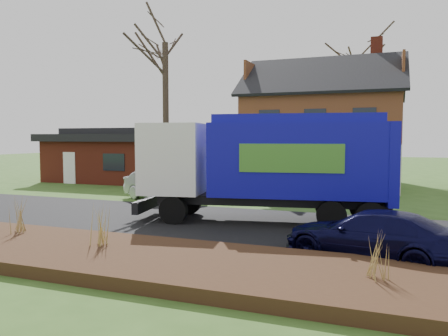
% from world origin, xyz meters
% --- Properties ---
extents(ground, '(120.00, 120.00, 0.00)m').
position_xyz_m(ground, '(0.00, 0.00, 0.00)').
color(ground, '#31531B').
rests_on(ground, ground).
extents(road, '(80.00, 7.00, 0.02)m').
position_xyz_m(road, '(0.00, 0.00, 0.01)').
color(road, black).
rests_on(road, ground).
extents(mulch_verge, '(80.00, 3.50, 0.30)m').
position_xyz_m(mulch_verge, '(0.00, -5.30, 0.15)').
color(mulch_verge, black).
rests_on(mulch_verge, ground).
extents(main_house, '(12.95, 8.95, 9.26)m').
position_xyz_m(main_house, '(1.49, 13.91, 4.03)').
color(main_house, beige).
rests_on(main_house, ground).
extents(ranch_house, '(9.80, 8.20, 3.70)m').
position_xyz_m(ranch_house, '(-12.00, 13.00, 1.81)').
color(ranch_house, maroon).
rests_on(ranch_house, ground).
extents(garbage_truck, '(9.29, 3.91, 3.86)m').
position_xyz_m(garbage_truck, '(1.84, 1.02, 2.23)').
color(garbage_truck, black).
rests_on(garbage_truck, ground).
extents(silver_sedan, '(4.82, 3.33, 1.51)m').
position_xyz_m(silver_sedan, '(-4.35, 4.40, 0.75)').
color(silver_sedan, '#A2A5AA').
rests_on(silver_sedan, ground).
extents(navy_wagon, '(4.61, 2.72, 1.25)m').
position_xyz_m(navy_wagon, '(5.45, -2.81, 0.63)').
color(navy_wagon, black).
rests_on(navy_wagon, ground).
extents(tree_front_west, '(4.11, 4.11, 12.23)m').
position_xyz_m(tree_front_west, '(-6.95, 9.63, 10.08)').
color(tree_front_west, '#392C22').
rests_on(tree_front_west, ground).
extents(tree_back, '(4.08, 4.08, 12.91)m').
position_xyz_m(tree_back, '(3.29, 23.25, 10.76)').
color(tree_back, '#3D2D24').
rests_on(tree_back, ground).
extents(grass_clump_west, '(0.39, 0.32, 1.03)m').
position_xyz_m(grass_clump_west, '(-4.16, -4.53, 0.81)').
color(grass_clump_west, '#9E8045').
rests_on(grass_clump_west, mulch_verge).
extents(grass_clump_mid, '(0.38, 0.32, 1.07)m').
position_xyz_m(grass_clump_mid, '(-0.99, -5.07, 0.83)').
color(grass_clump_mid, '#AC914C').
rests_on(grass_clump_mid, mulch_verge).
extents(grass_clump_east, '(0.36, 0.29, 0.89)m').
position_xyz_m(grass_clump_east, '(5.66, -5.33, 0.74)').
color(grass_clump_east, '#9D7F45').
rests_on(grass_clump_east, mulch_verge).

